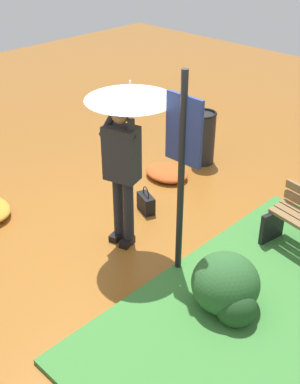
# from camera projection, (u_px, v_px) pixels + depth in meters

# --- Properties ---
(ground_plane) EXTENTS (18.00, 18.00, 0.00)m
(ground_plane) POSITION_uv_depth(u_px,v_px,m) (132.00, 250.00, 5.92)
(ground_plane) COLOR brown
(person_with_umbrella) EXTENTS (0.96, 0.96, 2.04)m
(person_with_umbrella) POSITION_uv_depth(u_px,v_px,m) (126.00, 124.00, 5.26)
(person_with_umbrella) COLOR black
(person_with_umbrella) RESTS_ON ground_plane
(info_sign_post) EXTENTS (0.44, 0.07, 2.30)m
(info_sign_post) POSITION_uv_depth(u_px,v_px,m) (183.00, 154.00, 4.88)
(info_sign_post) COLOR black
(info_sign_post) RESTS_ON ground_plane
(handbag) EXTENTS (0.33, 0.24, 0.37)m
(handbag) POSITION_uv_depth(u_px,v_px,m) (146.00, 203.00, 6.60)
(handbag) COLOR black
(handbag) RESTS_ON ground_plane
(trash_bin) EXTENTS (0.42, 0.42, 0.83)m
(trash_bin) POSITION_uv_depth(u_px,v_px,m) (202.00, 137.00, 7.71)
(trash_bin) COLOR black
(trash_bin) RESTS_ON ground_plane
(shrub_cluster) EXTENTS (0.76, 0.69, 0.62)m
(shrub_cluster) POSITION_uv_depth(u_px,v_px,m) (228.00, 287.00, 4.92)
(shrub_cluster) COLOR #285628
(shrub_cluster) RESTS_ON ground_plane
(leaf_pile_by_bench) EXTENTS (0.69, 0.55, 0.15)m
(leaf_pile_by_bench) POSITION_uv_depth(u_px,v_px,m) (167.00, 173.00, 7.43)
(leaf_pile_by_bench) COLOR #B74C1E
(leaf_pile_by_bench) RESTS_ON ground_plane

